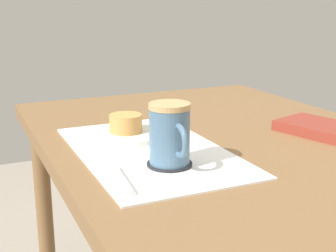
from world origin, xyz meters
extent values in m
cylinder|color=brown|center=(-0.49, -0.34, 0.36)|extent=(0.05, 0.05, 0.71)
cylinder|color=brown|center=(-0.49, 0.34, 0.36)|extent=(0.05, 0.05, 0.71)
cube|color=brown|center=(0.00, 0.00, 0.73)|extent=(1.08, 0.79, 0.04)
cylinder|color=#997047|center=(-0.35, 0.47, 0.21)|extent=(0.04, 0.04, 0.43)
cube|color=white|center=(0.04, -0.20, 0.75)|extent=(0.47, 0.28, 0.00)
cylinder|color=silver|center=(-0.07, -0.21, 0.76)|extent=(0.17, 0.17, 0.01)
cylinder|color=tan|center=(-0.07, -0.21, 0.78)|extent=(0.07, 0.07, 0.04)
cylinder|color=#232328|center=(0.14, -0.20, 0.75)|extent=(0.08, 0.08, 0.00)
cylinder|color=slate|center=(0.14, -0.20, 0.81)|extent=(0.07, 0.07, 0.10)
cylinder|color=tan|center=(0.14, -0.20, 0.86)|extent=(0.08, 0.08, 0.01)
torus|color=slate|center=(0.18, -0.20, 0.81)|extent=(0.06, 0.01, 0.06)
cylinder|color=silver|center=(0.18, -0.30, 0.76)|extent=(0.13, 0.02, 0.01)
cube|color=maroon|center=(0.08, 0.21, 0.76)|extent=(0.21, 0.17, 0.02)
camera|label=1|loc=(0.89, -0.54, 1.05)|focal=50.00mm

